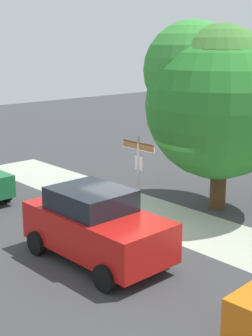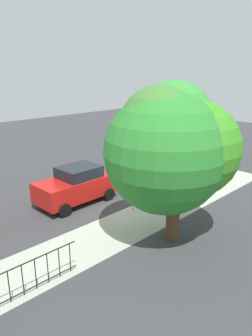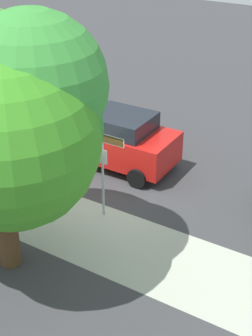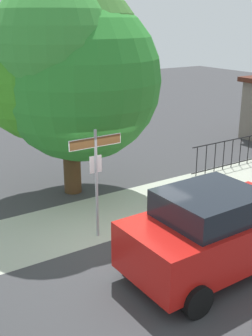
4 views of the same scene
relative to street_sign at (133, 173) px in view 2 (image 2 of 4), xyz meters
The scene contains 7 objects.
ground_plane 1.99m from the street_sign, 45.31° to the right, with size 60.00×60.00×0.00m, color #38383A.
sidewalk_strip 3.19m from the street_sign, 20.54° to the left, with size 24.00×2.60×0.00m, color #A7AC9A.
street_sign is the anchor object (origin of this frame).
shade_tree 3.34m from the street_sign, 76.63° to the left, with size 5.10×4.78×6.17m.
car_green 6.96m from the street_sign, 155.11° to the right, with size 4.52×1.98×1.54m.
car_red 3.16m from the street_sign, 64.23° to the right, with size 4.08×2.14×1.87m.
iron_fence 7.48m from the street_sign, 14.95° to the left, with size 4.69×0.04×1.07m.
Camera 2 is at (9.81, 10.21, 6.55)m, focal length 34.18 mm.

